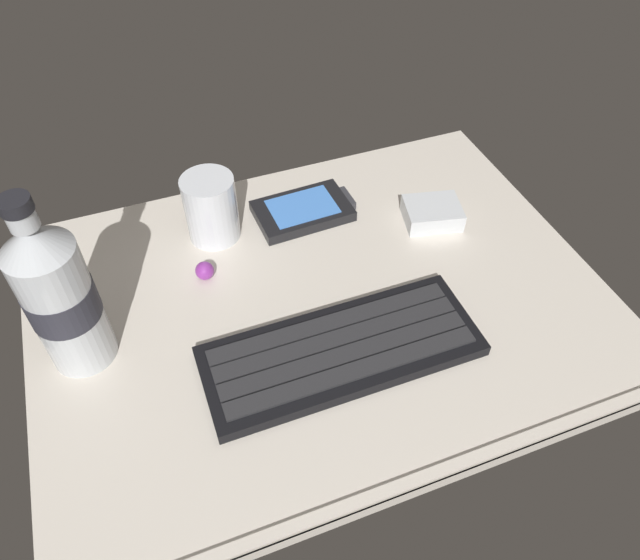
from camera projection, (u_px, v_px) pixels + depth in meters
ground_plane at (321, 305)px, 69.05cm from camera, size 64.00×48.00×2.80cm
keyboard at (341, 350)px, 62.48cm from camera, size 29.04×11.10×1.70cm
handheld_device at (304, 210)px, 77.68cm from camera, size 13.03×8.11×1.50cm
juice_cup at (211, 210)px, 72.85cm from camera, size 6.40×6.40×8.50cm
water_bottle at (59, 296)px, 56.71cm from camera, size 6.73×6.73×20.80cm
charger_block at (432, 213)px, 76.61cm from camera, size 8.09×7.05×2.40cm
trackball_mouse at (205, 271)px, 69.86cm from camera, size 2.20×2.20×2.20cm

